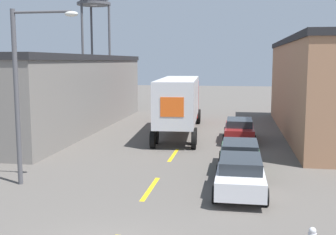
% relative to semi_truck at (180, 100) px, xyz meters
% --- Properties ---
extents(road_centerline, '(0.20, 16.09, 0.01)m').
position_rel_semi_truck_xyz_m(road_centerline, '(0.66, -14.01, -2.43)').
color(road_centerline, gold).
rests_on(road_centerline, ground_plane).
extents(warehouse_left, '(13.77, 23.39, 5.73)m').
position_rel_semi_truck_xyz_m(warehouse_left, '(-12.92, 0.58, 0.43)').
color(warehouse_left, slate).
rests_on(warehouse_left, ground_plane).
extents(semi_truck, '(3.58, 13.72, 4.06)m').
position_rel_semi_truck_xyz_m(semi_truck, '(0.00, 0.00, 0.00)').
color(semi_truck, '#B21919').
rests_on(semi_truck, ground_plane).
extents(parked_car_right_far, '(2.06, 4.73, 1.48)m').
position_rel_semi_truck_xyz_m(parked_car_right_far, '(4.33, -2.66, -1.65)').
color(parked_car_right_far, maroon).
rests_on(parked_car_right_far, ground_plane).
extents(parked_car_right_mid, '(2.06, 4.73, 1.48)m').
position_rel_semi_truck_xyz_m(parked_car_right_mid, '(4.33, -10.65, -1.65)').
color(parked_car_right_mid, '#2D5B38').
rests_on(parked_car_right_mid, ground_plane).
extents(parked_car_right_near, '(2.06, 4.73, 1.48)m').
position_rel_semi_truck_xyz_m(parked_car_right_near, '(4.33, -13.92, -1.65)').
color(parked_car_right_near, silver).
rests_on(parked_car_right_near, ground_plane).
extents(street_lamp, '(2.92, 0.32, 7.39)m').
position_rel_semi_truck_xyz_m(street_lamp, '(-4.64, -14.26, 1.93)').
color(street_lamp, '#4C4C51').
rests_on(street_lamp, ground_plane).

